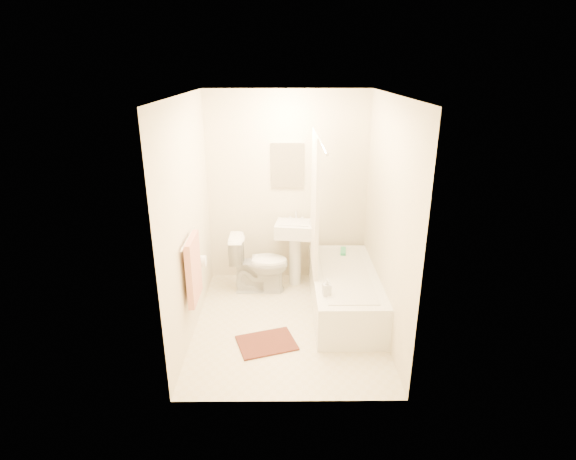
{
  "coord_description": "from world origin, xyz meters",
  "views": [
    {
      "loc": [
        -0.04,
        -4.24,
        2.67
      ],
      "look_at": [
        0.0,
        0.25,
        1.0
      ],
      "focal_mm": 28.0,
      "sensor_mm": 36.0,
      "label": 1
    }
  ],
  "objects_px": {
    "bath_mat": "(267,343)",
    "soap_bottle": "(327,287)",
    "sink": "(295,251)",
    "bathtub": "(344,292)",
    "toilet": "(259,264)"
  },
  "relations": [
    {
      "from": "sink",
      "to": "soap_bottle",
      "type": "distance_m",
      "value": 1.19
    },
    {
      "from": "sink",
      "to": "bath_mat",
      "type": "xyz_separation_m",
      "value": [
        -0.32,
        -1.32,
        -0.45
      ]
    },
    {
      "from": "sink",
      "to": "bathtub",
      "type": "distance_m",
      "value": 0.88
    },
    {
      "from": "toilet",
      "to": "sink",
      "type": "height_order",
      "value": "sink"
    },
    {
      "from": "soap_bottle",
      "to": "bathtub",
      "type": "bearing_deg",
      "value": 63.17
    },
    {
      "from": "sink",
      "to": "bathtub",
      "type": "bearing_deg",
      "value": -41.94
    },
    {
      "from": "bathtub",
      "to": "bath_mat",
      "type": "relative_size",
      "value": 2.91
    },
    {
      "from": "soap_bottle",
      "to": "sink",
      "type": "bearing_deg",
      "value": 104.45
    },
    {
      "from": "bathtub",
      "to": "toilet",
      "type": "bearing_deg",
      "value": 153.23
    },
    {
      "from": "bath_mat",
      "to": "soap_bottle",
      "type": "distance_m",
      "value": 0.84
    },
    {
      "from": "sink",
      "to": "bath_mat",
      "type": "distance_m",
      "value": 1.43
    },
    {
      "from": "soap_bottle",
      "to": "bath_mat",
      "type": "bearing_deg",
      "value": -164.05
    },
    {
      "from": "sink",
      "to": "soap_bottle",
      "type": "relative_size",
      "value": 5.1
    },
    {
      "from": "toilet",
      "to": "bath_mat",
      "type": "bearing_deg",
      "value": -174.26
    },
    {
      "from": "sink",
      "to": "soap_bottle",
      "type": "bearing_deg",
      "value": -67.62
    }
  ]
}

